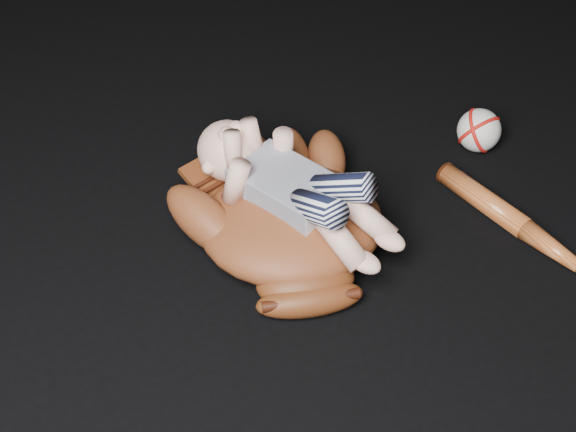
{
  "coord_description": "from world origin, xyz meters",
  "views": [
    {
      "loc": [
        -0.61,
        -0.74,
        1.03
      ],
      "look_at": [
        -0.01,
        0.1,
        0.07
      ],
      "focal_mm": 55.0,
      "sensor_mm": 36.0,
      "label": 1
    }
  ],
  "objects_px": {
    "baseball_glove": "(291,216)",
    "baseball_bat": "(536,237)",
    "baseball": "(479,130)",
    "newborn_baby": "(302,188)"
  },
  "relations": [
    {
      "from": "baseball_glove",
      "to": "baseball_bat",
      "type": "bearing_deg",
      "value": -11.13
    },
    {
      "from": "baseball_glove",
      "to": "baseball",
      "type": "relative_size",
      "value": 5.21
    },
    {
      "from": "baseball_glove",
      "to": "baseball",
      "type": "bearing_deg",
      "value": 25.71
    },
    {
      "from": "baseball_glove",
      "to": "newborn_baby",
      "type": "relative_size",
      "value": 1.11
    },
    {
      "from": "newborn_baby",
      "to": "baseball_glove",
      "type": "bearing_deg",
      "value": 133.22
    },
    {
      "from": "newborn_baby",
      "to": "baseball",
      "type": "distance_m",
      "value": 0.43
    },
    {
      "from": "baseball_bat",
      "to": "baseball",
      "type": "xyz_separation_m",
      "value": [
        0.11,
        0.24,
        0.02
      ]
    },
    {
      "from": "baseball_bat",
      "to": "baseball_glove",
      "type": "bearing_deg",
      "value": 144.22
    },
    {
      "from": "baseball",
      "to": "baseball_bat",
      "type": "bearing_deg",
      "value": -113.67
    },
    {
      "from": "newborn_baby",
      "to": "baseball",
      "type": "bearing_deg",
      "value": -10.93
    }
  ]
}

